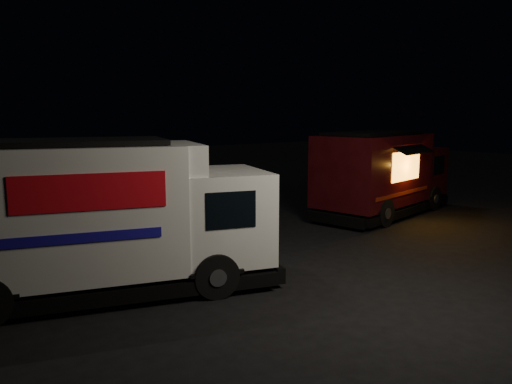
{
  "coord_description": "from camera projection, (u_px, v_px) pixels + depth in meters",
  "views": [
    {
      "loc": [
        -7.79,
        -8.74,
        3.73
      ],
      "look_at": [
        0.94,
        2.0,
        1.55
      ],
      "focal_mm": 35.0,
      "sensor_mm": 36.0,
      "label": 1
    }
  ],
  "objects": [
    {
      "name": "red_truck",
      "position": [
        384.0,
        173.0,
        18.54
      ],
      "size": [
        6.95,
        3.42,
        3.1
      ],
      "primitive_type": null,
      "rotation": [
        0.0,
        0.0,
        0.15
      ],
      "color": "#3B0A0F",
      "rests_on": "ground"
    },
    {
      "name": "white_truck",
      "position": [
        107.0,
        217.0,
        10.28
      ],
      "size": [
        7.52,
        4.64,
        3.23
      ],
      "primitive_type": null,
      "rotation": [
        0.0,
        0.0,
        -0.34
      ],
      "color": "silver",
      "rests_on": "ground"
    },
    {
      "name": "ground",
      "position": [
        278.0,
        268.0,
        12.14
      ],
      "size": [
        80.0,
        80.0,
        0.0
      ],
      "primitive_type": "plane",
      "color": "black",
      "rests_on": "ground"
    }
  ]
}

